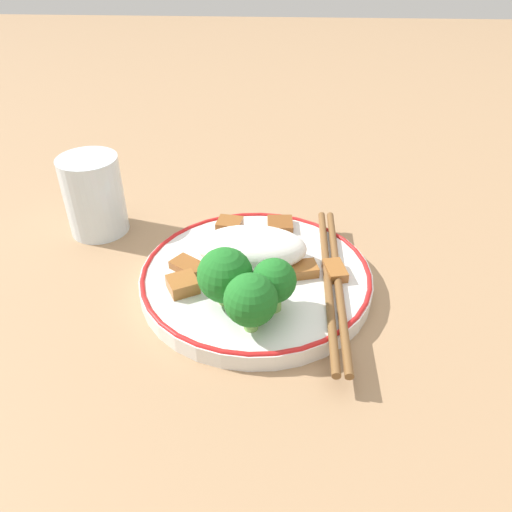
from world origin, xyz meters
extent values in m
plane|color=#9E7A56|center=(0.00, 0.00, 0.00)|extent=(3.00, 3.00, 0.00)
cylinder|color=white|center=(0.00, 0.00, 0.01)|extent=(0.24, 0.24, 0.02)
torus|color=red|center=(0.00, 0.00, 0.02)|extent=(0.23, 0.23, 0.00)
ellipsoid|color=white|center=(-0.01, 0.02, 0.04)|extent=(0.11, 0.06, 0.04)
cylinder|color=#7FB756|center=(-0.03, -0.05, 0.02)|extent=(0.02, 0.02, 0.01)
sphere|color=#1E6B23|center=(-0.03, -0.05, 0.05)|extent=(0.05, 0.05, 0.05)
cylinder|color=#7FB756|center=(0.00, -0.08, 0.02)|extent=(0.01, 0.01, 0.01)
sphere|color=#1E6B23|center=(0.00, -0.08, 0.05)|extent=(0.05, 0.05, 0.05)
cylinder|color=#7FB756|center=(0.02, -0.06, 0.03)|extent=(0.01, 0.01, 0.02)
sphere|color=#1E6B23|center=(0.02, -0.06, 0.05)|extent=(0.04, 0.04, 0.04)
cube|color=brown|center=(-0.03, 0.05, 0.02)|extent=(0.04, 0.04, 0.01)
cube|color=brown|center=(0.02, 0.09, 0.02)|extent=(0.03, 0.03, 0.01)
cube|color=brown|center=(-0.07, 0.00, 0.02)|extent=(0.04, 0.04, 0.01)
cube|color=#995B28|center=(0.05, 0.00, 0.02)|extent=(0.03, 0.03, 0.01)
cube|color=#995B28|center=(0.08, 0.00, 0.02)|extent=(0.03, 0.03, 0.01)
cube|color=brown|center=(-0.04, 0.08, 0.02)|extent=(0.03, 0.03, 0.01)
cube|color=brown|center=(0.02, 0.04, 0.02)|extent=(0.03, 0.03, 0.01)
cube|color=#995B28|center=(-0.07, -0.03, 0.02)|extent=(0.04, 0.04, 0.01)
cylinder|color=brown|center=(0.08, -0.01, 0.02)|extent=(0.01, 0.25, 0.01)
cylinder|color=brown|center=(0.07, -0.01, 0.02)|extent=(0.01, 0.25, 0.01)
cylinder|color=silver|center=(-0.19, 0.10, 0.05)|extent=(0.07, 0.07, 0.09)
camera|label=1|loc=(0.02, -0.41, 0.33)|focal=35.00mm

